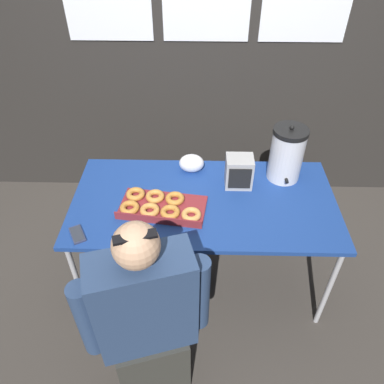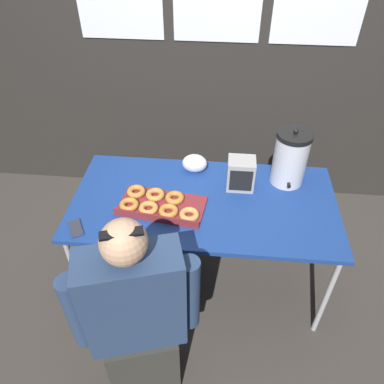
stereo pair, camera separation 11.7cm
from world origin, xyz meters
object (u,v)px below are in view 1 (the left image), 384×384
cell_phone (77,234)px  person_seated (147,323)px  donut_box (160,206)px  coffee_urn (287,154)px  space_heater (239,172)px

cell_phone → person_seated: (0.42, -0.42, -0.15)m
donut_box → person_seated: size_ratio=0.43×
coffee_urn → space_heater: 0.31m
space_heater → person_seated: bearing=-118.8°
cell_phone → space_heater: 1.01m
donut_box → cell_phone: (-0.43, -0.22, -0.02)m
cell_phone → person_seated: 0.61m
coffee_urn → space_heater: size_ratio=1.89×
donut_box → space_heater: space_heater is taller
person_seated → space_heater: bearing=-135.1°
space_heater → cell_phone: bearing=-153.3°
coffee_urn → space_heater: coffee_urn is taller
donut_box → space_heater: size_ratio=2.65×
person_seated → donut_box: bearing=-107.4°
donut_box → cell_phone: donut_box is taller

